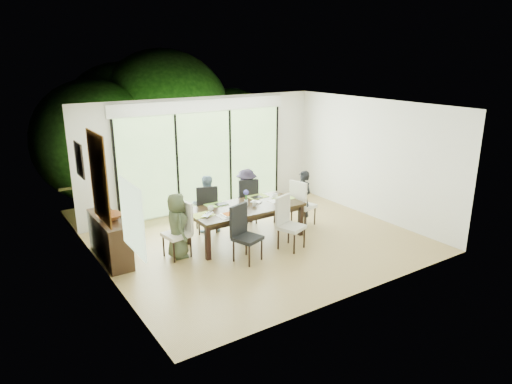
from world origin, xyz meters
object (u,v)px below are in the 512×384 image
table_top (245,207)px  chair_near_right (292,223)px  bowl (109,217)px  person_left_end (177,226)px  laptop (210,215)px  chair_left_end (176,230)px  sideboard (110,239)px  person_far_right (247,196)px  vase (246,202)px  chair_far_right (246,200)px  chair_right_end (304,202)px  chair_near_left (248,234)px  cup_b (254,204)px  chair_far_left (206,208)px  person_right_end (303,199)px  cup_c (275,196)px  cup_a (211,208)px  person_far_left (206,204)px

table_top → chair_near_right: (0.50, -0.87, -0.16)m
chair_near_right → bowl: (-3.06, 1.33, 0.34)m
person_left_end → laptop: (0.63, -0.10, 0.11)m
chair_left_end → sideboard: 1.21m
chair_left_end → person_far_right: (2.05, 0.83, 0.09)m
vase → bowl: bowl is taller
chair_left_end → chair_far_right: size_ratio=1.00×
chair_left_end → chair_right_end: size_ratio=1.00×
chair_near_right → chair_near_left: bearing=160.2°
person_left_end → vase: size_ratio=10.75×
chair_far_right → chair_near_left: size_ratio=1.00×
chair_right_end → chair_far_right: bearing=34.4°
table_top → cup_b: (0.15, -0.10, 0.07)m
chair_far_left → sideboard: chair_far_left is taller
chair_left_end → vase: 1.57m
chair_near_left → bowl: chair_near_left is taller
chair_left_end → person_right_end: 2.98m
chair_left_end → cup_c: chair_left_end is taller
chair_right_end → chair_far_right: (-0.95, 0.85, 0.00)m
chair_far_left → chair_near_right: 1.96m
chair_left_end → chair_right_end: (3.00, -0.00, 0.00)m
chair_far_left → vase: chair_far_left is taller
cup_c → bowl: bearing=173.8°
table_top → laptop: (-0.85, -0.10, 0.04)m
chair_far_right → sideboard: bearing=21.8°
person_right_end → chair_near_right: bearing=-47.7°
person_right_end → vase: 1.44m
chair_left_end → cup_c: size_ratio=8.87×
person_far_right → cup_a: (-1.25, -0.68, 0.15)m
table_top → bowl: bearing=169.7°
cup_c → bowl: bowl is taller
person_right_end → person_far_right: 1.25m
chair_left_end → chair_near_left: (1.00, -0.87, 0.00)m
table_top → vase: (0.05, 0.05, 0.09)m
chair_near_right → bowl: bearing=136.6°
chair_left_end → person_far_right: 2.21m
chair_near_right → cup_a: chair_near_right is taller
person_right_end → sideboard: 4.09m
chair_far_left → chair_far_right: bearing=-161.2°
laptop → sideboard: sideboard is taller
laptop → cup_b: cup_b is taller
chair_far_right → person_right_end: person_right_end is taller
chair_near_right → person_left_end: person_left_end is taller
cup_b → person_left_end: bearing=176.5°
chair_far_left → chair_near_right: size_ratio=1.00×
chair_near_left → bowl: (-2.06, 1.33, 0.34)m
chair_near_right → person_far_left: size_ratio=0.85×
person_left_end → table_top: bearing=-81.4°
person_right_end → person_far_left: same height
chair_right_end → chair_left_end: bearing=76.3°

